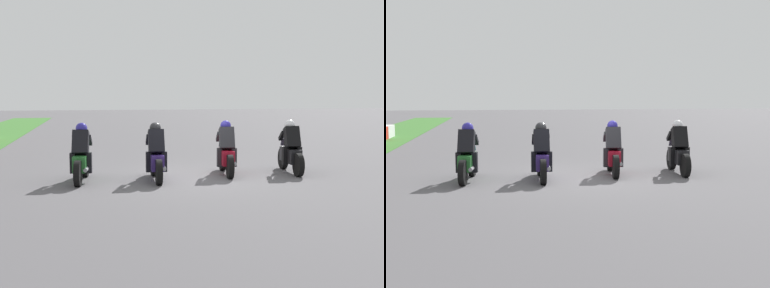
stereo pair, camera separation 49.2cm
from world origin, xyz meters
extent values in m
plane|color=#545255|center=(0.00, 0.00, 0.00)|extent=(120.00, 120.00, 0.00)
cube|color=silver|center=(13.63, 7.78, 0.32)|extent=(1.57, 0.60, 0.64)
cylinder|color=black|center=(0.93, -3.00, 0.32)|extent=(0.65, 0.20, 0.64)
cylinder|color=black|center=(-0.47, -2.87, 0.32)|extent=(0.65, 0.20, 0.64)
cube|color=black|center=(0.23, -2.93, 0.50)|extent=(1.13, 0.42, 0.40)
ellipsoid|color=black|center=(0.33, -2.94, 0.80)|extent=(0.51, 0.34, 0.24)
cube|color=red|center=(-0.28, -2.89, 0.52)|extent=(0.07, 0.16, 0.08)
cylinder|color=#A5A5AD|center=(-0.14, -3.06, 0.37)|extent=(0.43, 0.14, 0.10)
cube|color=black|center=(0.13, -2.92, 1.02)|extent=(0.52, 0.44, 0.66)
sphere|color=silver|center=(0.35, -2.94, 1.36)|extent=(0.33, 0.33, 0.30)
cube|color=#554E64|center=(0.73, -2.98, 0.84)|extent=(0.18, 0.27, 0.23)
cube|color=black|center=(0.13, -2.72, 0.50)|extent=(0.19, 0.16, 0.52)
cube|color=black|center=(0.09, -3.12, 0.50)|extent=(0.19, 0.16, 0.52)
cube|color=black|center=(0.52, -2.78, 1.04)|extent=(0.39, 0.14, 0.31)
cube|color=black|center=(0.49, -3.14, 1.04)|extent=(0.39, 0.14, 0.31)
cylinder|color=black|center=(1.00, -1.13, 0.32)|extent=(0.65, 0.22, 0.64)
cylinder|color=black|center=(-0.39, -0.95, 0.32)|extent=(0.65, 0.22, 0.64)
cube|color=maroon|center=(0.30, -1.04, 0.50)|extent=(1.13, 0.46, 0.40)
ellipsoid|color=maroon|center=(0.40, -1.05, 0.80)|extent=(0.51, 0.36, 0.24)
cube|color=red|center=(-0.20, -0.98, 0.52)|extent=(0.08, 0.17, 0.08)
cylinder|color=#A5A5AD|center=(-0.07, -1.15, 0.37)|extent=(0.43, 0.15, 0.10)
cube|color=#232328|center=(0.20, -1.03, 1.02)|extent=(0.53, 0.46, 0.66)
sphere|color=#2A2492|center=(0.42, -1.05, 1.36)|extent=(0.34, 0.34, 0.30)
cube|color=#485771|center=(0.80, -1.10, 0.84)|extent=(0.19, 0.28, 0.23)
cube|color=#232328|center=(0.21, -0.83, 0.50)|extent=(0.20, 0.16, 0.52)
cube|color=#232328|center=(0.16, -1.22, 0.50)|extent=(0.20, 0.16, 0.52)
cube|color=#232328|center=(0.60, -0.90, 1.04)|extent=(0.39, 0.15, 0.31)
cube|color=#232328|center=(0.56, -1.25, 1.04)|extent=(0.39, 0.15, 0.31)
cylinder|color=black|center=(0.50, 0.98, 0.32)|extent=(0.64, 0.16, 0.64)
cylinder|color=black|center=(-0.90, 1.03, 0.32)|extent=(0.64, 0.16, 0.64)
cube|color=navy|center=(-0.20, 1.00, 0.50)|extent=(1.11, 0.36, 0.40)
ellipsoid|color=navy|center=(-0.10, 1.00, 0.80)|extent=(0.49, 0.32, 0.24)
cube|color=red|center=(-0.71, 1.02, 0.52)|extent=(0.07, 0.16, 0.08)
cylinder|color=#A5A5AD|center=(-0.55, 0.85, 0.37)|extent=(0.42, 0.11, 0.10)
cube|color=black|center=(-0.30, 1.01, 1.02)|extent=(0.50, 0.42, 0.66)
sphere|color=#242427|center=(-0.08, 1.00, 1.36)|extent=(0.31, 0.31, 0.30)
cube|color=#527A4E|center=(0.30, 0.99, 0.84)|extent=(0.16, 0.27, 0.23)
cube|color=black|center=(-0.31, 1.21, 0.50)|extent=(0.18, 0.15, 0.52)
cube|color=black|center=(-0.32, 0.81, 0.50)|extent=(0.18, 0.15, 0.52)
cube|color=black|center=(0.09, 1.17, 1.04)|extent=(0.39, 0.11, 0.31)
cube|color=black|center=(0.08, 0.81, 1.04)|extent=(0.39, 0.11, 0.31)
cylinder|color=black|center=(0.68, 2.82, 0.32)|extent=(0.65, 0.21, 0.64)
cylinder|color=black|center=(-0.71, 2.98, 0.32)|extent=(0.65, 0.21, 0.64)
cube|color=#24662A|center=(-0.01, 2.90, 0.50)|extent=(1.13, 0.45, 0.40)
ellipsoid|color=#24662A|center=(0.08, 2.89, 0.80)|extent=(0.51, 0.35, 0.24)
cube|color=red|center=(-0.52, 2.96, 0.52)|extent=(0.08, 0.17, 0.08)
cylinder|color=#A5A5AD|center=(-0.38, 2.78, 0.37)|extent=(0.43, 0.15, 0.10)
cube|color=black|center=(-0.11, 2.91, 1.02)|extent=(0.53, 0.45, 0.66)
sphere|color=#2A2492|center=(0.10, 2.88, 1.36)|extent=(0.33, 0.33, 0.30)
cube|color=#346781|center=(0.48, 2.84, 0.84)|extent=(0.18, 0.28, 0.23)
cube|color=black|center=(-0.11, 3.11, 0.50)|extent=(0.20, 0.16, 0.52)
cube|color=black|center=(-0.16, 2.71, 0.50)|extent=(0.20, 0.16, 0.52)
cube|color=black|center=(0.28, 3.04, 1.04)|extent=(0.39, 0.14, 0.31)
cube|color=black|center=(0.24, 2.69, 1.04)|extent=(0.39, 0.14, 0.31)
camera|label=1|loc=(-12.62, 2.67, 2.22)|focal=45.27mm
camera|label=2|loc=(-12.71, 2.19, 2.22)|focal=45.27mm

